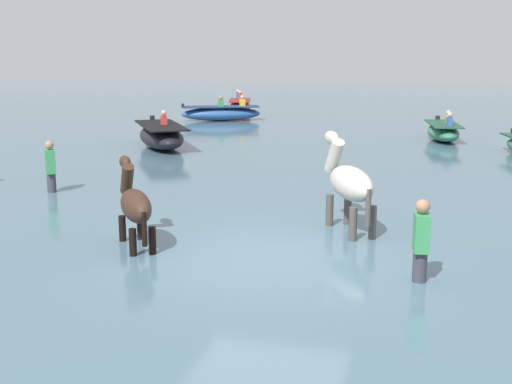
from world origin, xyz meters
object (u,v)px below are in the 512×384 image
Objects in this scene: boat_near_starboard at (161,136)px; person_wading_close at (420,252)px; boat_mid_outer at (240,106)px; boat_far_inshore at (443,132)px; horse_trailing_dark_bay at (135,208)px; boat_distant_east at (221,113)px; horse_lead_pinto at (349,185)px; person_onlooker_right at (51,174)px.

boat_near_starboard reaches higher than person_wading_close.
boat_mid_outer is 13.30m from boat_far_inshore.
boat_far_inshore is 1.89× the size of person_wading_close.
boat_far_inshore is at bearing 71.65° from horse_trailing_dark_bay.
boat_mid_outer is 0.86× the size of boat_distant_east.
boat_mid_outer is (-5.12, 23.71, -0.33)m from horse_trailing_dark_bay.
boat_near_starboard is at bearing 129.59° from horse_lead_pinto.
person_wading_close is (9.73, -24.30, 0.10)m from boat_mid_outer.
boat_distant_east is (0.33, -4.20, 0.01)m from boat_mid_outer.
person_onlooker_right reaches higher than boat_mid_outer.
horse_lead_pinto reaches higher than person_wading_close.
boat_far_inshore is at bearing 25.51° from boat_near_starboard.
boat_near_starboard is at bearing -154.49° from boat_far_inshore.
boat_near_starboard is at bearing 110.68° from horse_trailing_dark_bay.
boat_mid_outer is 1.05× the size of boat_far_inshore.
person_wading_close is (8.68, -11.35, 0.04)m from boat_near_starboard.
horse_lead_pinto is 11.55m from boat_near_starboard.
boat_mid_outer is at bearing 111.83° from person_wading_close.
horse_trailing_dark_bay is 11.51m from boat_near_starboard.
horse_lead_pinto is at bearing -65.38° from boat_distant_east.
horse_trailing_dark_bay is 20.10m from boat_distant_east.
boat_far_inshore is at bearing 53.11° from person_onlooker_right.
horse_trailing_dark_bay is 5.09m from person_onlooker_right.
boat_far_inshore is (1.72, 13.22, -0.52)m from horse_lead_pinto.
horse_trailing_dark_bay is 0.57× the size of boat_mid_outer.
person_wading_close is (4.61, -0.59, -0.23)m from horse_trailing_dark_bay.
horse_trailing_dark_bay is at bearing -69.32° from boat_near_starboard.
boat_near_starboard is 2.35× the size of person_onlooker_right.
boat_near_starboard is 1.24× the size of boat_far_inshore.
boat_distant_east is at bearing 93.86° from person_onlooker_right.
boat_distant_east reaches higher than boat_far_inshore.
boat_distant_east is (-9.80, 4.42, 0.02)m from boat_far_inshore.
person_wading_close is 9.27m from person_onlooker_right.
horse_trailing_dark_bay reaches higher than person_onlooker_right.
boat_far_inshore is (5.01, 15.09, -0.34)m from horse_trailing_dark_bay.
person_wading_close is (1.32, -2.46, -0.41)m from horse_lead_pinto.
person_wading_close is at bearing -26.04° from person_onlooker_right.
boat_far_inshore is 10.75m from boat_distant_east.
horse_lead_pinto is at bearing -50.41° from boat_near_starboard.
boat_distant_east is (-8.08, 17.65, -0.50)m from horse_lead_pinto.
boat_near_starboard is at bearing 127.40° from person_wading_close.
boat_mid_outer is at bearing 102.18° from horse_trailing_dark_bay.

